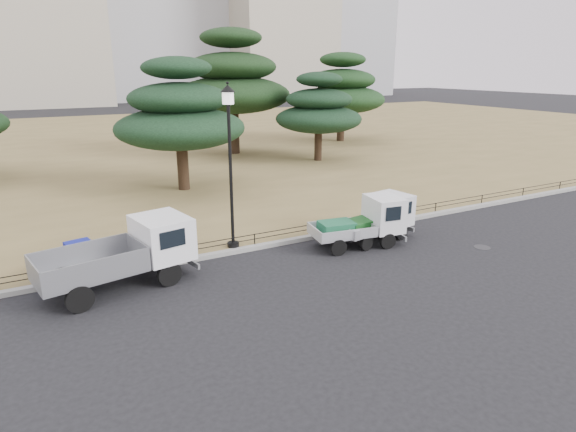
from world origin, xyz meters
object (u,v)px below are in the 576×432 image
street_lamp (229,141)px  tarp_pile (71,261)px  truck_large (125,252)px  truck_kei_front (364,222)px  truck_kei_rear (379,218)px

street_lamp → tarp_pile: 6.43m
truck_large → tarp_pile: 2.08m
truck_kei_front → street_lamp: size_ratio=0.62×
truck_large → truck_kei_rear: (9.39, -0.25, -0.25)m
truck_kei_front → tarp_pile: (-9.96, 1.90, -0.32)m
truck_kei_rear → street_lamp: (-5.44, 1.50, 3.18)m
truck_kei_front → street_lamp: street_lamp is taller
truck_large → truck_kei_front: (8.48, -0.53, -0.20)m
truck_large → truck_kei_rear: size_ratio=1.41×
tarp_pile → street_lamp: bearing=-1.3°
truck_kei_front → street_lamp: 5.78m
truck_large → truck_kei_rear: truck_large is taller
truck_kei_rear → tarp_pile: bearing=162.9°
truck_kei_front → truck_kei_rear: size_ratio=1.06×
street_lamp → truck_large: bearing=-162.5°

